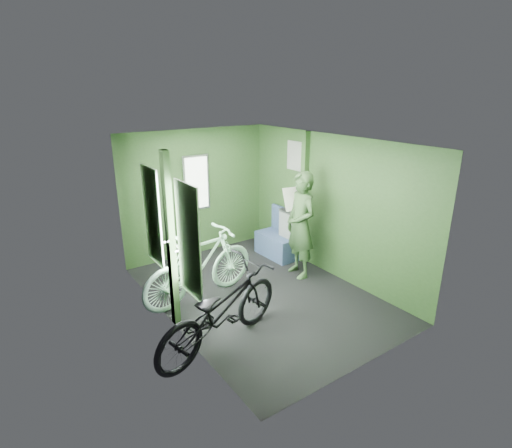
# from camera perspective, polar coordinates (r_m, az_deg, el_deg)

# --- Properties ---
(room) EXTENTS (4.00, 4.02, 2.31)m
(room) POSITION_cam_1_polar(r_m,az_deg,el_deg) (5.61, 0.04, 3.01)
(room) COLOR black
(room) RESTS_ON ground
(bicycle_black) EXTENTS (2.07, 1.26, 1.07)m
(bicycle_black) POSITION_cam_1_polar(r_m,az_deg,el_deg) (5.09, -4.87, -17.00)
(bicycle_black) COLOR black
(bicycle_black) RESTS_ON ground
(bicycle_mint) EXTENTS (1.91, 0.85, 1.16)m
(bicycle_mint) POSITION_cam_1_polar(r_m,az_deg,el_deg) (6.06, -7.69, -10.65)
(bicycle_mint) COLOR #9AD7B0
(bicycle_mint) RESTS_ON ground
(passenger) EXTENTS (0.51, 0.74, 1.74)m
(passenger) POSITION_cam_1_polar(r_m,az_deg,el_deg) (6.46, 6.39, -0.16)
(passenger) COLOR #35532D
(passenger) RESTS_ON ground
(waste_box) EXTENTS (0.27, 0.38, 0.92)m
(waste_box) POSITION_cam_1_polar(r_m,az_deg,el_deg) (7.24, 5.03, -1.46)
(waste_box) COLOR gray
(waste_box) RESTS_ON ground
(bench_seat) EXTENTS (0.48, 0.84, 0.87)m
(bench_seat) POSITION_cam_1_polar(r_m,az_deg,el_deg) (7.40, 3.26, -2.62)
(bench_seat) COLOR navy
(bench_seat) RESTS_ON ground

